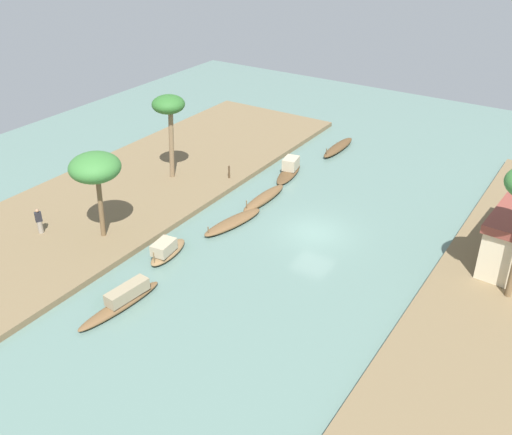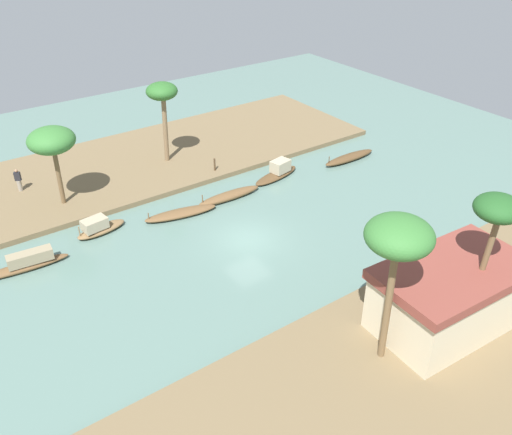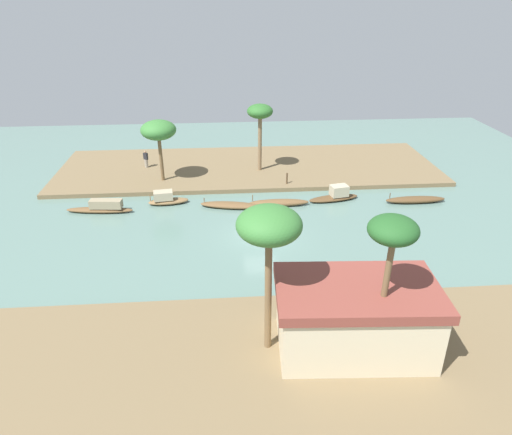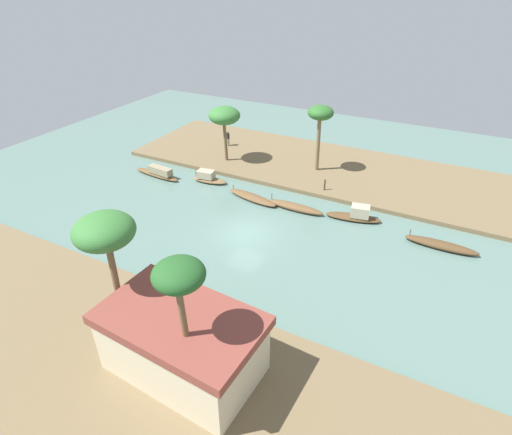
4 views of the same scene
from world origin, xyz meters
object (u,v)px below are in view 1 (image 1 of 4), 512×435
Objects in this scene: sampan_open_hull at (123,300)px; mooring_post at (229,172)px; sampan_midstream at (264,198)px; palm_tree_left_far at (95,168)px; sampan_with_tall_canopy at (338,147)px; person_on_near_bank at (39,222)px; sampan_with_red_awning at (166,250)px; sampan_near_left_bank at (289,169)px; palm_tree_left_near at (169,108)px; sampan_upstream_small at (233,222)px.

mooring_post is at bearing -160.03° from sampan_open_hull.
palm_tree_left_far is at bearing -28.12° from sampan_midstream.
mooring_post reaches higher than sampan_open_hull.
person_on_near_bank is (23.36, -9.45, 0.90)m from sampan_with_tall_canopy.
sampan_open_hull is at bearing 6.59° from sampan_with_red_awning.
sampan_midstream is 0.92× the size of sampan_open_hull.
sampan_midstream is at bearing 174.22° from person_on_near_bank.
sampan_with_red_awning reaches higher than sampan_midstream.
sampan_midstream is 4.97m from sampan_near_left_bank.
palm_tree_left_near is (-10.98, 1.66, 4.65)m from person_on_near_bank.
sampan_upstream_small is (-10.24, -0.08, -0.19)m from sampan_open_hull.
palm_tree_left_near is at bearing -149.98° from sampan_with_red_awning.
sampan_with_tall_canopy is 0.80× the size of palm_tree_left_near.
sampan_near_left_bank is (-14.16, 0.33, 0.00)m from sampan_with_red_awning.
palm_tree_left_near reaches higher than sampan_upstream_small.
palm_tree_left_far is at bearing -32.35° from sampan_upstream_small.
mooring_post reaches higher than sampan_with_tall_canopy.
mooring_post is at bearing -21.73° from sampan_with_tall_canopy.
sampan_upstream_small is at bearing 68.27° from palm_tree_left_near.
sampan_open_hull is 1.06× the size of sampan_upstream_small.
sampan_upstream_small is 6.53m from mooring_post.
palm_tree_left_near is at bearing -156.76° from person_on_near_bank.
sampan_with_tall_canopy is 15.65m from palm_tree_left_near.
sampan_midstream reaches higher than sampan_upstream_small.
sampan_near_left_bank is at bearing 130.85° from palm_tree_left_near.
sampan_with_tall_canopy is (-15.41, 0.18, 0.03)m from sampan_upstream_small.
palm_tree_left_far reaches higher than person_on_near_bank.
sampan_near_left_bank is 6.62m from sampan_with_tall_canopy.
sampan_midstream is at bearing 73.03° from mooring_post.
mooring_post is 12.01m from palm_tree_left_far.
sampan_midstream is 0.78× the size of palm_tree_left_near.
mooring_post is at bearing 120.11° from palm_tree_left_near.
person_on_near_bank is at bearing -21.79° from sampan_with_tall_canopy.
person_on_near_bank is (11.91, -9.18, 0.89)m from sampan_midstream.
palm_tree_left_near is (-13.27, -7.69, 5.39)m from sampan_open_hull.
sampan_upstream_small is 1.49× the size of sampan_with_red_awning.
mooring_post reaches higher than sampan_near_left_bank.
sampan_upstream_small is at bearing 159.68° from sampan_with_red_awning.
mooring_post is (-10.43, -2.77, 0.44)m from sampan_with_red_awning.
mooring_post is 6.50m from palm_tree_left_near.
sampan_midstream is 14.21m from sampan_open_hull.
sampan_upstream_small is at bearing 37.54° from mooring_post.
sampan_open_hull is 1.07× the size of sampan_with_tall_canopy.
sampan_near_left_bank is 10.43m from palm_tree_left_near.
sampan_near_left_bank is at bearing -170.37° from sampan_midstream.
palm_tree_left_far is at bearing -88.43° from sampan_with_red_awning.
sampan_with_tall_canopy is (-6.53, 1.03, -0.18)m from sampan_near_left_bank.
palm_tree_left_far reaches higher than sampan_near_left_bank.
person_on_near_bank is 0.27× the size of palm_tree_left_near.
sampan_midstream is 0.98× the size of sampan_with_tall_canopy.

